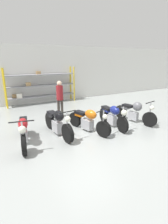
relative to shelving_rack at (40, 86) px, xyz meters
The scene contains 10 objects.
ground_plane 5.57m from the shelving_rack, 85.72° to the right, with size 30.00×30.00×0.00m, color #9EA3A0.
back_wall 0.86m from the shelving_rack, 42.05° to the left, with size 30.00×0.08×3.60m.
shelving_rack is the anchor object (origin of this frame).
motorcycle_red 5.70m from the shelving_rack, 110.64° to the right, with size 0.74×2.12×1.05m.
motorcycle_black 5.21m from the shelving_rack, 98.32° to the right, with size 0.71×2.20×1.09m.
motorcycle_orange 5.42m from the shelving_rack, 85.50° to the right, with size 0.89×2.09×1.01m.
motorcycle_blue 5.70m from the shelving_rack, 74.15° to the right, with size 0.58×2.01×1.04m.
motorcycle_grey 6.15m from the shelving_rack, 63.29° to the right, with size 0.75×2.09×1.06m.
person_browsing 3.11m from the shelving_rack, 87.57° to the right, with size 0.45×0.45×1.76m.
toolbox 6.71m from the shelving_rack, 58.23° to the right, with size 0.44×0.26×0.28m.
Camera 1 is at (-3.21, -5.47, 2.72)m, focal length 28.00 mm.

